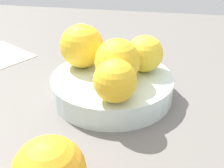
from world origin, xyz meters
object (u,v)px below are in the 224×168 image
Objects in this scene: orange_in_bowl_1 at (82,46)px; orange_in_bowl_2 at (145,54)px; orange_in_bowl_0 at (117,61)px; orange_in_bowl_3 at (115,81)px; fruit_bowl at (112,86)px.

orange_in_bowl_1 is 10.59cm from orange_in_bowl_2.
orange_in_bowl_2 is (3.73, 4.73, -0.44)cm from orange_in_bowl_0.
orange_in_bowl_0 reaches higher than orange_in_bowl_3.
orange_in_bowl_2 is (10.57, 0.14, -0.65)cm from orange_in_bowl_1.
fruit_bowl is at bearing 103.53° from orange_in_bowl_3.
fruit_bowl is at bearing -27.25° from orange_in_bowl_1.
orange_in_bowl_3 reaches higher than fruit_bowl.
orange_in_bowl_1 is at bearing 152.75° from fruit_bowl.
orange_in_bowl_3 is at bearing -107.48° from orange_in_bowl_2.
orange_in_bowl_2 reaches higher than fruit_bowl.
orange_in_bowl_1 reaches higher than orange_in_bowl_2.
orange_in_bowl_0 reaches higher than orange_in_bowl_2.
orange_in_bowl_2 is at bearing 72.52° from orange_in_bowl_3.
orange_in_bowl_1 is 12.43cm from orange_in_bowl_3.
orange_in_bowl_0 is at bearing -33.88° from orange_in_bowl_1.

